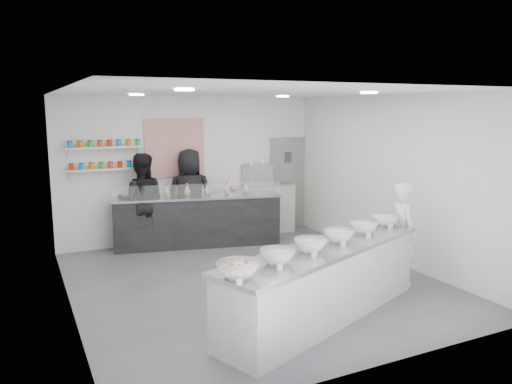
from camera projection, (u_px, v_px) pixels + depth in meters
floor at (253, 281)px, 8.04m from camera, size 6.00×6.00×0.00m
ceiling at (253, 92)px, 7.54m from camera, size 6.00×6.00×0.00m
back_wall at (191, 169)px, 10.45m from camera, size 5.50×0.00×5.50m
left_wall at (66, 204)px, 6.60m from camera, size 0.00×6.00×6.00m
right_wall at (390, 179)px, 8.97m from camera, size 0.00×6.00×6.00m
back_door at (287, 183)px, 11.49m from camera, size 0.88×0.04×2.10m
pattern_panel at (175, 148)px, 10.20m from camera, size 1.25×0.03×1.20m
jar_shelf_lower at (106, 169)px, 9.59m from camera, size 1.45×0.22×0.04m
jar_shelf_upper at (105, 147)px, 9.52m from camera, size 1.45×0.22×0.04m
preserve_jars at (105, 155)px, 9.52m from camera, size 1.45×0.10×0.56m
downlight_0 at (184, 90)px, 6.05m from camera, size 0.24×0.24×0.02m
downlight_1 at (369, 93)px, 7.26m from camera, size 0.24×0.24×0.02m
downlight_2 at (136, 95)px, 8.36m from camera, size 0.24×0.24×0.02m
downlight_3 at (283, 96)px, 9.56m from camera, size 0.24×0.24×0.02m
prep_counter at (324, 282)px, 6.58m from camera, size 3.63×2.08×0.98m
back_bar at (198, 221)px, 10.04m from camera, size 3.38×1.34×1.03m
sneeze_guard at (199, 191)px, 9.66m from camera, size 3.20×0.75×0.28m
espresso_ledge at (262, 209)px, 11.08m from camera, size 1.47×0.47×1.09m
espresso_machine at (257, 175)px, 10.90m from camera, size 0.58×0.40×0.44m
cup_stacks at (253, 177)px, 10.87m from camera, size 0.24×0.24×0.35m
prep_bowls at (325, 240)px, 6.49m from camera, size 3.60×1.85×0.17m
label_cards at (335, 256)px, 5.97m from camera, size 3.31×0.04×0.07m
cookie_bags at (197, 189)px, 9.94m from camera, size 2.11×0.61×0.26m
woman_prep at (403, 233)px, 7.87m from camera, size 0.53×0.67×1.62m
staff_left at (142, 202)px, 9.74m from camera, size 1.10×0.97×1.90m
staff_right at (190, 196)px, 10.16m from camera, size 1.07×0.82×1.96m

